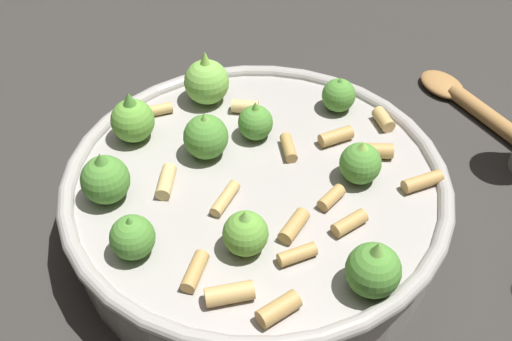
{
  "coord_description": "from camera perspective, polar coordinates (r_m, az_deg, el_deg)",
  "views": [
    {
      "loc": [
        -0.31,
        0.16,
        0.39
      ],
      "look_at": [
        0.0,
        0.0,
        0.06
      ],
      "focal_mm": 44.38,
      "sensor_mm": 36.0,
      "label": 1
    }
  ],
  "objects": [
    {
      "name": "wooden_spoon",
      "position": [
        0.64,
        21.53,
        3.46
      ],
      "size": [
        0.25,
        0.04,
        0.02
      ],
      "color": "#9E703D",
      "rests_on": "ground"
    },
    {
      "name": "cooking_pan",
      "position": [
        0.5,
        -0.16,
        -2.29
      ],
      "size": [
        0.3,
        0.3,
        0.1
      ],
      "color": "#9E9993",
      "rests_on": "ground"
    },
    {
      "name": "ground_plane",
      "position": [
        0.52,
        0.0,
        -4.97
      ],
      "size": [
        2.4,
        2.4,
        0.0
      ],
      "primitive_type": "plane",
      "color": "#2D2B28"
    }
  ]
}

